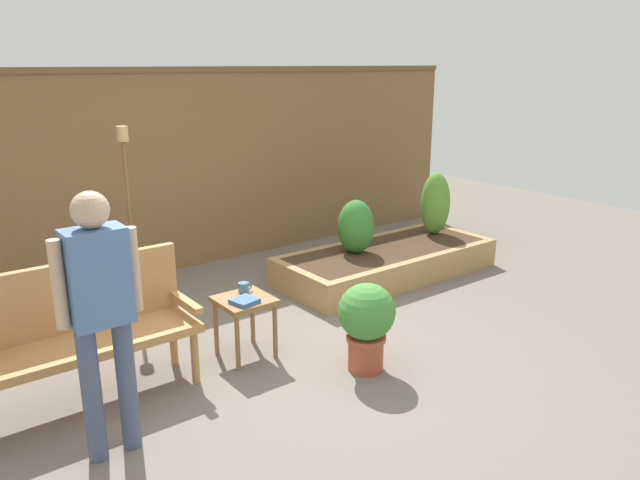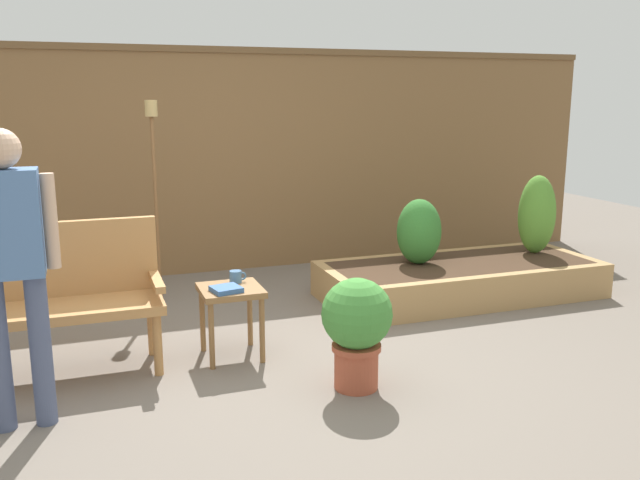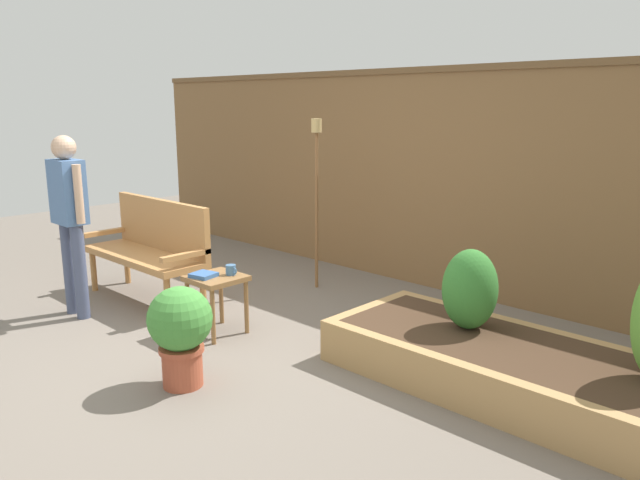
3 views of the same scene
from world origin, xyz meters
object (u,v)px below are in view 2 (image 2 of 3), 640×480
Objects in this scene: garden_bench at (40,289)px; cup_on_table at (236,277)px; side_table at (231,300)px; shrub_far_corner at (537,214)px; tiki_torch at (154,165)px; potted_boxwood at (357,324)px; person_by_bench at (10,254)px; shrub_near_bench at (419,232)px; book_on_table at (226,289)px.

garden_bench is 1.22m from cup_on_table.
side_table is 4.16× the size of cup_on_table.
tiki_torch is at bearing 168.53° from shrub_far_corner.
cup_on_table is 1.00m from potted_boxwood.
person_by_bench is at bearing 175.41° from potted_boxwood.
garden_bench is 0.86× the size of tiki_torch.
cup_on_table reaches higher than side_table.
shrub_near_bench is 2.28m from tiki_torch.
side_table is 2.73× the size of book_on_table.
book_on_table reaches higher than side_table.
book_on_table is (-0.11, -0.19, -0.02)m from cup_on_table.
book_on_table is 3.17m from shrub_far_corner.
garden_bench reaches higher than shrub_near_bench.
tiki_torch is (-2.10, 0.67, 0.57)m from shrub_near_bench.
garden_bench is at bearing 153.70° from potted_boxwood.
book_on_table is 0.11× the size of person_by_bench.
garden_bench is at bearing -122.92° from tiki_torch.
shrub_near_bench reaches higher than side_table.
person_by_bench reaches higher than cup_on_table.
shrub_near_bench is (1.21, 1.52, 0.18)m from potted_boxwood.
tiki_torch reaches higher than potted_boxwood.
side_table is 3.11m from shrub_far_corner.
cup_on_table is at bearing 59.48° from side_table.
shrub_near_bench is at bearing -17.65° from tiki_torch.
tiki_torch is at bearing 57.08° from garden_bench.
shrub_near_bench is (1.80, 0.79, 0.18)m from side_table.
book_on_table is at bearing -118.47° from side_table.
person_by_bench reaches higher than side_table.
side_table is 0.86× the size of shrub_near_bench.
tiki_torch is at bearing 112.16° from potted_boxwood.
garden_bench is 1.13m from book_on_table.
garden_bench is 4.20m from shrub_far_corner.
potted_boxwood is 0.40× the size of tiki_torch.
garden_bench is 3.03m from shrub_near_bench.
tiki_torch is at bearing 87.75° from book_on_table.
potted_boxwood reaches higher than side_table.
tiki_torch is (-0.30, 1.46, 0.75)m from side_table.
person_by_bench is at bearing -152.05° from cup_on_table.
book_on_table is 0.32× the size of shrub_near_bench.
potted_boxwood is at bearing -26.30° from garden_bench.
potted_boxwood is at bearing -128.48° from shrub_near_bench.
cup_on_table is at bearing -166.82° from shrub_far_corner.
tiki_torch is at bearing 104.94° from cup_on_table.
shrub_far_corner is 0.43× the size of tiki_torch.
shrub_near_bench is at bearing 23.70° from side_table.
garden_bench is 1.96m from potted_boxwood.
shrub_near_bench is at bearing 13.79° from book_on_table.
person_by_bench is (-0.93, -2.04, -0.22)m from tiki_torch.
garden_bench is 2.02× the size of shrub_far_corner.
garden_bench is at bearing 157.23° from book_on_table.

